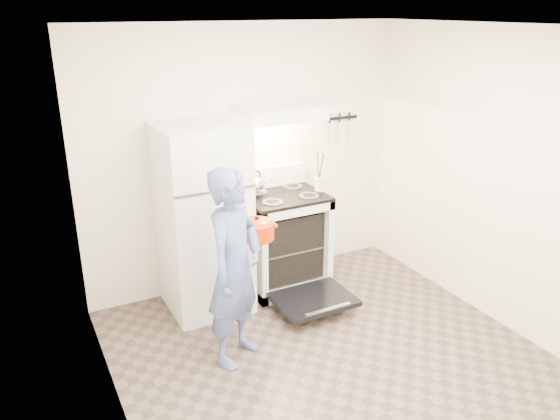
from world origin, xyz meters
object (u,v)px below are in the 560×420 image
object	(u,v)px
refrigerator	(203,220)
tea_kettle	(255,183)
person	(235,268)
dutch_oven	(257,231)
stove_body	(283,242)

from	to	relation	value
refrigerator	tea_kettle	bearing A→B (deg)	11.05
tea_kettle	person	world-z (taller)	person
dutch_oven	refrigerator	bearing A→B (deg)	122.08
stove_body	dutch_oven	xyz separation A→B (m)	(-0.51, -0.50, 0.40)
stove_body	person	xyz separation A→B (m)	(-0.88, -0.90, 0.32)
refrigerator	stove_body	bearing A→B (deg)	1.77
person	dutch_oven	size ratio (longest dim) A/B	4.34
refrigerator	dutch_oven	distance (m)	0.56
tea_kettle	dutch_oven	xyz separation A→B (m)	(-0.26, -0.59, -0.21)
refrigerator	dutch_oven	size ratio (longest dim) A/B	4.73
refrigerator	person	size ratio (longest dim) A/B	1.09
tea_kettle	person	size ratio (longest dim) A/B	0.16
refrigerator	dutch_oven	world-z (taller)	refrigerator
tea_kettle	person	bearing A→B (deg)	-122.84
tea_kettle	person	distance (m)	1.20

